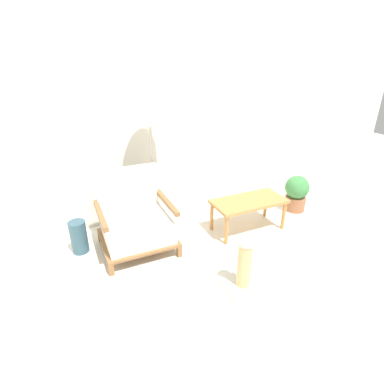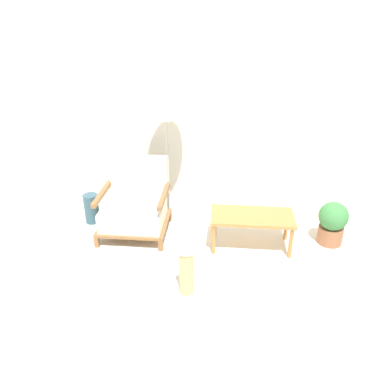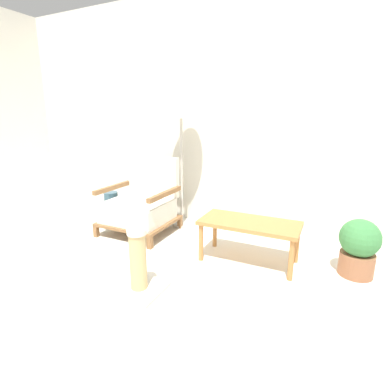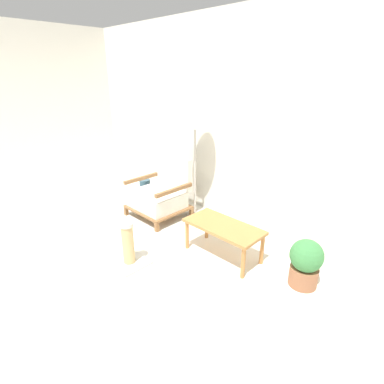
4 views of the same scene
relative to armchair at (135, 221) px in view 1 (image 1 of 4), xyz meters
name	(u,v)px [view 1 (image 1 of 4)]	position (x,y,z in m)	size (l,w,h in m)	color
ground_plane	(249,324)	(0.52, -1.42, -0.32)	(14.00, 14.00, 0.00)	silver
wall_back	(157,111)	(0.52, 0.67, 1.03)	(8.00, 0.06, 2.70)	silver
armchair	(135,221)	(0.00, 0.00, 0.00)	(0.76, 0.70, 0.85)	brown
floor_lamp	(150,117)	(0.34, 0.37, 1.02)	(0.45, 0.45, 1.51)	#B7B2A8
coffee_table	(249,204)	(1.33, -0.20, 0.02)	(0.88, 0.43, 0.39)	#B2753D
vase	(79,237)	(-0.58, 0.16, -0.14)	(0.18, 0.18, 0.36)	#2D4C5B
potted_plant	(296,192)	(2.22, -0.04, -0.06)	(0.32, 0.32, 0.49)	#935B3D
scratching_post	(244,270)	(0.71, -1.04, -0.13)	(0.36, 0.36, 0.51)	beige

